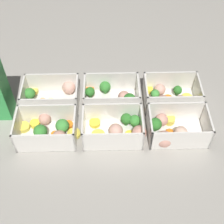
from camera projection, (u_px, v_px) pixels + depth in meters
The scene contains 7 objects.
ground_plane at pixel (112, 118), 0.95m from camera, with size 4.00×4.00×0.00m, color gray.
container_near_left at pixel (49, 129), 0.89m from camera, with size 0.20×0.12×0.08m.
container_near_center at pixel (118, 129), 0.89m from camera, with size 0.19×0.11×0.08m.
container_near_right at pixel (172, 129), 0.89m from camera, with size 0.17×0.13×0.08m.
container_far_left at pixel (52, 95), 0.97m from camera, with size 0.17×0.13×0.08m.
container_far_center at pixel (113, 95), 0.97m from camera, with size 0.17×0.12×0.08m.
container_far_right at pixel (172, 98), 0.97m from camera, with size 0.17×0.13×0.08m.
Camera 1 is at (-0.01, -0.60, 0.74)m, focal length 50.00 mm.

